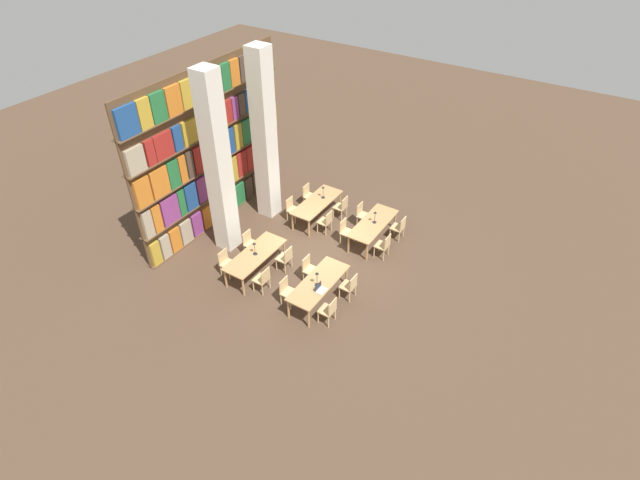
% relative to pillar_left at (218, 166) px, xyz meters
% --- Properties ---
extents(ground_plane, '(40.00, 40.00, 0.00)m').
position_rel_pillar_left_xyz_m(ground_plane, '(1.14, -2.81, -3.00)').
color(ground_plane, '#4C3828').
extents(bookshelf_bank, '(6.86, 0.35, 5.50)m').
position_rel_pillar_left_xyz_m(bookshelf_bank, '(1.14, 1.29, -0.34)').
color(bookshelf_bank, brown).
rests_on(bookshelf_bank, ground_plane).
extents(pillar_left, '(0.62, 0.62, 6.00)m').
position_rel_pillar_left_xyz_m(pillar_left, '(0.00, 0.00, 0.00)').
color(pillar_left, silver).
rests_on(pillar_left, ground_plane).
extents(pillar_center, '(0.62, 0.62, 6.00)m').
position_rel_pillar_left_xyz_m(pillar_center, '(2.29, 0.00, 0.00)').
color(pillar_center, silver).
rests_on(pillar_center, ground_plane).
extents(reading_table_0, '(2.23, 0.84, 0.73)m').
position_rel_pillar_left_xyz_m(reading_table_0, '(-0.61, -3.99, -2.35)').
color(reading_table_0, tan).
rests_on(reading_table_0, ground_plane).
extents(chair_0, '(0.42, 0.40, 0.87)m').
position_rel_pillar_left_xyz_m(chair_0, '(-1.18, -4.69, -2.53)').
color(chair_0, tan).
rests_on(chair_0, ground_plane).
extents(chair_1, '(0.42, 0.40, 0.87)m').
position_rel_pillar_left_xyz_m(chair_1, '(-1.18, -3.28, -2.53)').
color(chair_1, tan).
rests_on(chair_1, ground_plane).
extents(chair_2, '(0.42, 0.40, 0.87)m').
position_rel_pillar_left_xyz_m(chair_2, '(-0.02, -4.69, -2.53)').
color(chair_2, tan).
rests_on(chair_2, ground_plane).
extents(chair_3, '(0.42, 0.40, 0.87)m').
position_rel_pillar_left_xyz_m(chair_3, '(-0.02, -3.28, -2.53)').
color(chair_3, tan).
rests_on(chair_3, ground_plane).
extents(desk_lamp_0, '(0.14, 0.14, 0.49)m').
position_rel_pillar_left_xyz_m(desk_lamp_0, '(-0.74, -4.03, -1.94)').
color(desk_lamp_0, '#232328').
rests_on(desk_lamp_0, reading_table_0).
extents(laptop, '(0.32, 0.22, 0.21)m').
position_rel_pillar_left_xyz_m(laptop, '(-0.86, -4.22, -2.23)').
color(laptop, silver).
rests_on(laptop, reading_table_0).
extents(reading_table_1, '(2.23, 0.84, 0.73)m').
position_rel_pillar_left_xyz_m(reading_table_1, '(2.81, -3.97, -2.35)').
color(reading_table_1, tan).
rests_on(reading_table_1, ground_plane).
extents(chair_4, '(0.42, 0.40, 0.87)m').
position_rel_pillar_left_xyz_m(chair_4, '(2.23, -4.67, -2.53)').
color(chair_4, tan).
rests_on(chair_4, ground_plane).
extents(chair_5, '(0.42, 0.40, 0.87)m').
position_rel_pillar_left_xyz_m(chair_5, '(2.23, -3.26, -2.53)').
color(chair_5, tan).
rests_on(chair_5, ground_plane).
extents(chair_6, '(0.42, 0.40, 0.87)m').
position_rel_pillar_left_xyz_m(chair_6, '(3.38, -4.67, -2.53)').
color(chair_6, tan).
rests_on(chair_6, ground_plane).
extents(chair_7, '(0.42, 0.40, 0.87)m').
position_rel_pillar_left_xyz_m(chair_7, '(3.38, -3.26, -2.53)').
color(chair_7, tan).
rests_on(chair_7, ground_plane).
extents(desk_lamp_1, '(0.14, 0.14, 0.45)m').
position_rel_pillar_left_xyz_m(desk_lamp_1, '(2.84, -3.99, -1.97)').
color(desk_lamp_1, '#232328').
rests_on(desk_lamp_1, reading_table_1).
extents(reading_table_2, '(2.23, 0.84, 0.73)m').
position_rel_pillar_left_xyz_m(reading_table_2, '(-0.60, -1.66, -2.35)').
color(reading_table_2, tan).
rests_on(reading_table_2, ground_plane).
extents(chair_8, '(0.42, 0.40, 0.87)m').
position_rel_pillar_left_xyz_m(chair_8, '(-1.16, -2.37, -2.53)').
color(chair_8, tan).
rests_on(chair_8, ground_plane).
extents(chair_9, '(0.42, 0.40, 0.87)m').
position_rel_pillar_left_xyz_m(chair_9, '(-1.16, -0.96, -2.53)').
color(chair_9, tan).
rests_on(chair_9, ground_plane).
extents(chair_10, '(0.42, 0.40, 0.87)m').
position_rel_pillar_left_xyz_m(chair_10, '(0.00, -2.37, -2.53)').
color(chair_10, tan).
rests_on(chair_10, ground_plane).
extents(chair_11, '(0.42, 0.40, 0.87)m').
position_rel_pillar_left_xyz_m(chair_11, '(0.00, -0.96, -2.53)').
color(chair_11, tan).
rests_on(chair_11, ground_plane).
extents(desk_lamp_2, '(0.14, 0.14, 0.46)m').
position_rel_pillar_left_xyz_m(desk_lamp_2, '(-0.60, -1.67, -1.96)').
color(desk_lamp_2, '#232328').
rests_on(desk_lamp_2, reading_table_2).
extents(reading_table_3, '(2.23, 0.84, 0.73)m').
position_rel_pillar_left_xyz_m(reading_table_3, '(2.85, -1.70, -2.35)').
color(reading_table_3, tan).
rests_on(reading_table_3, ground_plane).
extents(chair_12, '(0.42, 0.40, 0.87)m').
position_rel_pillar_left_xyz_m(chair_12, '(2.34, -2.40, -2.53)').
color(chair_12, tan).
rests_on(chair_12, ground_plane).
extents(chair_13, '(0.42, 0.40, 0.87)m').
position_rel_pillar_left_xyz_m(chair_13, '(2.34, -0.99, -2.53)').
color(chair_13, tan).
rests_on(chair_13, ground_plane).
extents(chair_14, '(0.42, 0.40, 0.87)m').
position_rel_pillar_left_xyz_m(chair_14, '(3.40, -2.40, -2.53)').
color(chair_14, tan).
rests_on(chair_14, ground_plane).
extents(chair_15, '(0.42, 0.40, 0.87)m').
position_rel_pillar_left_xyz_m(chair_15, '(3.40, -0.99, -2.53)').
color(chair_15, tan).
rests_on(chair_15, ground_plane).
extents(desk_lamp_3, '(0.14, 0.14, 0.48)m').
position_rel_pillar_left_xyz_m(desk_lamp_3, '(3.19, -1.75, -1.95)').
color(desk_lamp_3, '#232328').
rests_on(desk_lamp_3, reading_table_3).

